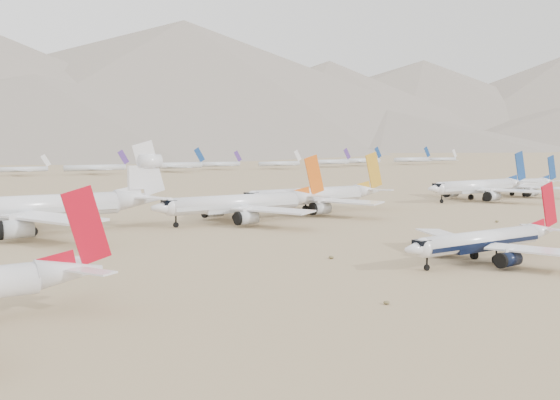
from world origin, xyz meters
The scene contains 9 objects.
ground centered at (0.00, 0.00, 0.00)m, with size 7000.00×7000.00×0.00m, color #87724E.
main_airliner centered at (-8.26, -2.57, 3.75)m, with size 38.67×37.77×13.65m.
row2_navy_widebody centered at (85.09, 74.71, 4.98)m, with size 50.10×48.99×17.82m.
row2_gold_tail centered at (10.95, 75.77, 5.07)m, with size 50.88×49.76×18.12m.
row2_orange_tail centered at (-17.56, 68.47, 4.97)m, with size 49.61×48.53×17.70m.
row2_white_trijet centered at (-68.55, 76.92, 6.29)m, with size 61.27×59.88×21.71m.
row2_blue_far centered at (112.72, 77.76, 4.43)m, with size 44.74×43.74×15.90m.
distant_storage_row centered at (47.05, 338.10, 4.48)m, with size 667.67×59.23×16.37m.
foothills centered at (526.68, 1100.00, 67.15)m, with size 4637.50×1395.00×155.00m.
Camera 1 is at (-99.99, -74.30, 21.38)m, focal length 40.00 mm.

